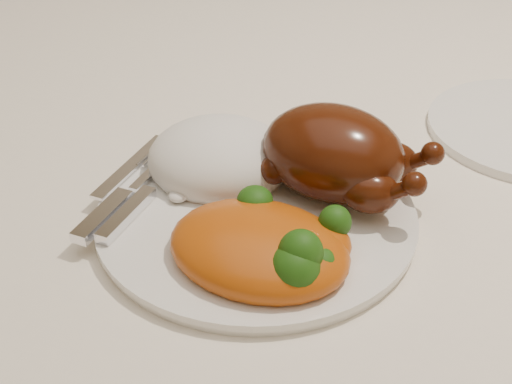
# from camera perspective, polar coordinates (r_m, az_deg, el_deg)

# --- Properties ---
(dining_table) EXTENTS (1.60, 0.90, 0.76)m
(dining_table) POSITION_cam_1_polar(r_m,az_deg,el_deg) (0.81, 10.83, -1.44)
(dining_table) COLOR brown
(dining_table) RESTS_ON floor
(tablecloth) EXTENTS (1.73, 1.03, 0.18)m
(tablecloth) POSITION_cam_1_polar(r_m,az_deg,el_deg) (0.77, 11.41, 2.95)
(tablecloth) COLOR white
(tablecloth) RESTS_ON dining_table
(dinner_plate) EXTENTS (0.29, 0.29, 0.01)m
(dinner_plate) POSITION_cam_1_polar(r_m,az_deg,el_deg) (0.61, 0.00, -2.00)
(dinner_plate) COLOR white
(dinner_plate) RESTS_ON tablecloth
(roast_chicken) EXTENTS (0.17, 0.13, 0.08)m
(roast_chicken) POSITION_cam_1_polar(r_m,az_deg,el_deg) (0.61, 6.48, 3.03)
(roast_chicken) COLOR #481807
(roast_chicken) RESTS_ON dinner_plate
(rice_mound) EXTENTS (0.14, 0.13, 0.07)m
(rice_mound) POSITION_cam_1_polar(r_m,az_deg,el_deg) (0.65, -2.93, 2.64)
(rice_mound) COLOR white
(rice_mound) RESTS_ON dinner_plate
(mac_and_cheese) EXTENTS (0.17, 0.14, 0.06)m
(mac_and_cheese) POSITION_cam_1_polar(r_m,az_deg,el_deg) (0.54, 1.12, -4.53)
(mac_and_cheese) COLOR #BC4F0C
(mac_and_cheese) RESTS_ON dinner_plate
(cutlery) EXTENTS (0.06, 0.17, 0.01)m
(cutlery) POSITION_cam_1_polar(r_m,az_deg,el_deg) (0.62, -10.60, -0.50)
(cutlery) COLOR silver
(cutlery) RESTS_ON dinner_plate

